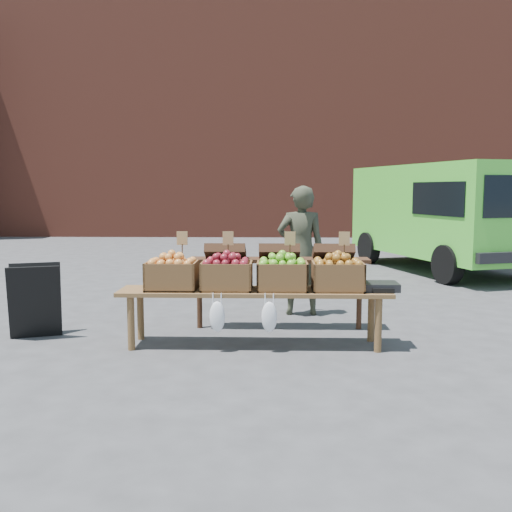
# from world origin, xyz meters

# --- Properties ---
(ground) EXTENTS (80.00, 80.00, 0.00)m
(ground) POSITION_xyz_m (0.00, 0.00, 0.00)
(ground) COLOR #404042
(brick_building) EXTENTS (24.00, 4.00, 10.00)m
(brick_building) POSITION_xyz_m (0.00, 15.00, 5.00)
(brick_building) COLOR brown
(brick_building) RESTS_ON ground
(delivery_van) EXTENTS (3.33, 4.92, 2.02)m
(delivery_van) POSITION_xyz_m (2.79, 5.54, 1.01)
(delivery_van) COLOR #4FCD37
(delivery_van) RESTS_ON ground
(vendor) EXTENTS (0.60, 0.40, 1.61)m
(vendor) POSITION_xyz_m (-0.17, 1.58, 0.81)
(vendor) COLOR #343828
(vendor) RESTS_ON ground
(chalkboard_sign) EXTENTS (0.59, 0.44, 0.79)m
(chalkboard_sign) POSITION_xyz_m (-3.03, 0.38, 0.40)
(chalkboard_sign) COLOR black
(chalkboard_sign) RESTS_ON ground
(back_table) EXTENTS (2.10, 0.44, 1.04)m
(back_table) POSITION_xyz_m (-0.44, 0.83, 0.52)
(back_table) COLOR #361F13
(back_table) RESTS_ON ground
(display_bench) EXTENTS (2.70, 0.56, 0.57)m
(display_bench) POSITION_xyz_m (-0.70, 0.11, 0.28)
(display_bench) COLOR brown
(display_bench) RESTS_ON ground
(crate_golden_apples) EXTENTS (0.50, 0.40, 0.28)m
(crate_golden_apples) POSITION_xyz_m (-1.52, 0.11, 0.71)
(crate_golden_apples) COLOR gold
(crate_golden_apples) RESTS_ON display_bench
(crate_russet_pears) EXTENTS (0.50, 0.40, 0.28)m
(crate_russet_pears) POSITION_xyz_m (-0.97, 0.11, 0.71)
(crate_russet_pears) COLOR maroon
(crate_russet_pears) RESTS_ON display_bench
(crate_red_apples) EXTENTS (0.50, 0.40, 0.28)m
(crate_red_apples) POSITION_xyz_m (-0.42, 0.11, 0.71)
(crate_red_apples) COLOR #3D8C1A
(crate_red_apples) RESTS_ON display_bench
(crate_green_apples) EXTENTS (0.50, 0.40, 0.28)m
(crate_green_apples) POSITION_xyz_m (0.13, 0.11, 0.71)
(crate_green_apples) COLOR #AB7426
(crate_green_apples) RESTS_ON display_bench
(weighing_scale) EXTENTS (0.34, 0.30, 0.08)m
(weighing_scale) POSITION_xyz_m (0.55, 0.11, 0.61)
(weighing_scale) COLOR black
(weighing_scale) RESTS_ON display_bench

